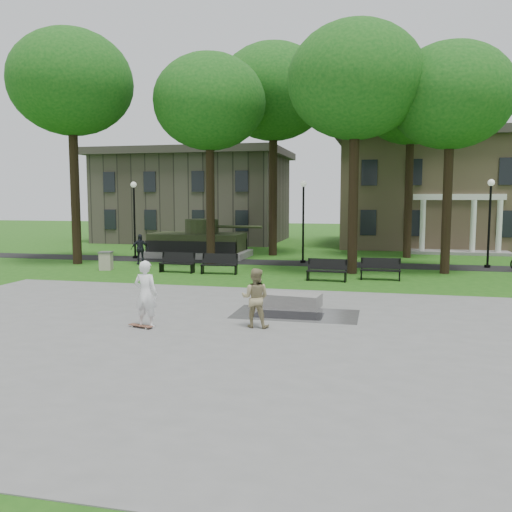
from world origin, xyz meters
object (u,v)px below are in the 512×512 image
at_px(park_bench_0, 178,262).
at_px(concrete_block, 288,300).
at_px(friend_watching, 255,298).
at_px(trash_bin, 106,261).
at_px(skateboarder, 146,294).

bearing_deg(park_bench_0, concrete_block, -43.71).
bearing_deg(friend_watching, trash_bin, -44.96).
xyz_separation_m(skateboarder, friend_watching, (3.08, 0.72, -0.12)).
height_order(concrete_block, trash_bin, trash_bin).
bearing_deg(trash_bin, park_bench_0, -0.43).
relative_size(friend_watching, park_bench_0, 0.95).
xyz_separation_m(friend_watching, park_bench_0, (-6.46, 10.54, -0.36)).
height_order(concrete_block, skateboarder, skateboarder).
relative_size(skateboarder, park_bench_0, 1.07).
bearing_deg(concrete_block, skateboarder, -132.03).
relative_size(concrete_block, friend_watching, 1.28).
distance_m(park_bench_0, trash_bin, 3.98).
bearing_deg(skateboarder, park_bench_0, -69.10).
xyz_separation_m(concrete_block, skateboarder, (-3.52, -3.90, 0.75)).
bearing_deg(friend_watching, skateboarder, 13.59).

